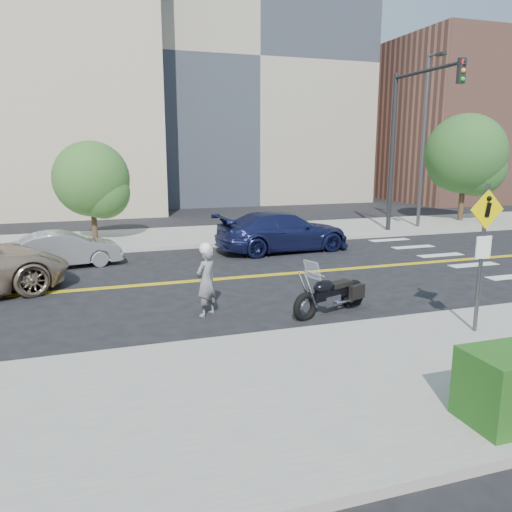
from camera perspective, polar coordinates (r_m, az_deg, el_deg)
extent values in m
plane|color=black|center=(14.97, -5.54, -2.75)|extent=(120.00, 120.00, 0.00)
cube|color=#9E9B91|center=(8.21, 6.34, -14.90)|extent=(60.00, 5.00, 0.15)
cube|color=#9E9B91|center=(22.18, -9.77, 2.12)|extent=(60.00, 5.00, 0.15)
cube|color=#A39984|center=(42.12, -2.71, 20.36)|extent=(18.00, 14.00, 20.00)
cube|color=#8C5947|center=(44.91, 23.09, 13.80)|extent=(14.00, 12.00, 12.00)
cylinder|color=#4C4C51|center=(25.58, 18.56, 12.13)|extent=(0.16, 0.16, 8.00)
cylinder|color=black|center=(24.03, 15.28, 11.18)|extent=(0.20, 0.20, 7.00)
cylinder|color=black|center=(22.44, 19.01, 19.42)|extent=(0.14, 4.40, 0.14)
cube|color=black|center=(20.83, 22.41, 18.98)|extent=(0.28, 0.18, 0.90)
cylinder|color=#4C4C51|center=(10.92, 24.34, -0.35)|extent=(0.08, 0.08, 3.00)
cube|color=#F9D800|center=(10.75, 24.90, 4.83)|extent=(0.78, 0.03, 0.78)
cube|color=white|center=(10.85, 24.56, 0.91)|extent=(0.35, 0.03, 0.45)
imported|color=#B4B3B8|center=(11.59, -5.71, -2.91)|extent=(0.71, 0.67, 1.63)
sphere|color=white|center=(11.42, -5.79, 0.83)|extent=(0.29, 0.29, 0.29)
imported|color=#999BA0|center=(17.64, -21.05, 0.72)|extent=(3.75, 1.77, 1.19)
imported|color=#191F4D|center=(19.16, 3.11, 2.82)|extent=(5.37, 2.54, 1.51)
cylinder|color=#382619|center=(21.74, -18.14, 5.85)|extent=(0.22, 0.22, 3.42)
sphere|color=#30621E|center=(21.67, -18.30, 8.37)|extent=(3.07, 3.07, 3.07)
cylinder|color=#382619|center=(28.79, 22.61, 8.12)|extent=(0.28, 0.28, 4.67)
sphere|color=#25561B|center=(28.76, 22.81, 10.72)|extent=(4.13, 4.13, 4.13)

